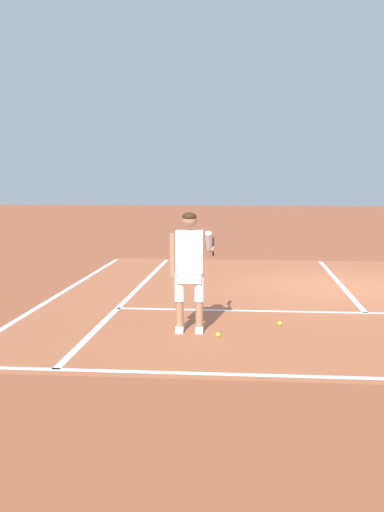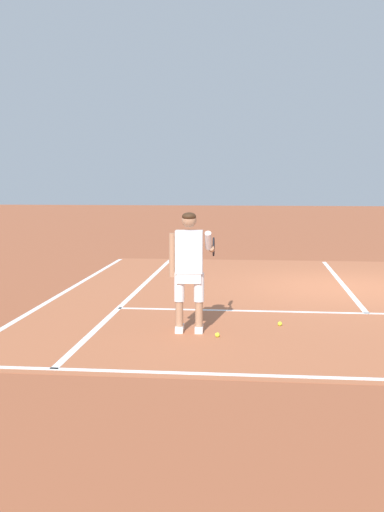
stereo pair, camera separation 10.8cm
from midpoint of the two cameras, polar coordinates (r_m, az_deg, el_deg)
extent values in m
plane|color=#9E5133|center=(12.97, 14.12, -2.79)|extent=(80.00, 80.00, 0.00)
cube|color=#B2603D|center=(11.96, 14.82, -3.62)|extent=(10.98, 10.22, 0.00)
cube|color=white|center=(10.52, 16.08, -5.09)|extent=(8.23, 0.10, 0.01)
cube|color=white|center=(13.63, 13.72, -2.29)|extent=(0.10, 6.40, 0.01)
cube|color=white|center=(12.02, -4.97, -3.34)|extent=(0.10, 9.82, 0.01)
cube|color=white|center=(12.35, -11.26, -3.17)|extent=(0.10, 9.82, 0.01)
cube|color=white|center=(8.93, -0.80, -6.69)|extent=(0.12, 0.28, 0.09)
cube|color=white|center=(8.91, 1.01, -6.72)|extent=(0.12, 0.28, 0.09)
cylinder|color=#A37556|center=(8.84, -0.82, -5.33)|extent=(0.11, 0.11, 0.36)
cylinder|color=silver|center=(8.77, -0.83, -2.87)|extent=(0.14, 0.14, 0.41)
cylinder|color=#A37556|center=(8.82, 1.00, -5.36)|extent=(0.11, 0.11, 0.36)
cylinder|color=silver|center=(8.75, 1.00, -2.89)|extent=(0.14, 0.14, 0.41)
cube|color=silver|center=(8.73, 0.09, -1.82)|extent=(0.35, 0.21, 0.20)
cube|color=white|center=(8.68, 0.09, 0.40)|extent=(0.39, 0.23, 0.60)
cylinder|color=#A37556|center=(8.71, -1.49, 0.08)|extent=(0.09, 0.09, 0.62)
cylinder|color=white|center=(8.74, 1.86, 1.43)|extent=(0.10, 0.27, 0.29)
cylinder|color=#A37556|center=(8.97, 2.15, 0.67)|extent=(0.09, 0.29, 0.14)
sphere|color=#A37556|center=(8.65, 0.09, 3.33)|extent=(0.21, 0.21, 0.21)
ellipsoid|color=#382314|center=(8.63, 0.08, 3.66)|extent=(0.21, 0.21, 0.12)
cylinder|color=#232326|center=(9.19, 2.28, 0.63)|extent=(0.04, 0.20, 0.03)
cylinder|color=black|center=(9.34, 2.30, 0.74)|extent=(0.03, 0.10, 0.02)
torus|color=black|center=(9.52, 2.33, 0.86)|extent=(0.04, 0.30, 0.30)
cylinder|color=silver|center=(9.52, 2.33, 0.86)|extent=(0.02, 0.25, 0.25)
sphere|color=#CCE02D|center=(9.37, 8.42, -6.19)|extent=(0.07, 0.07, 0.07)
sphere|color=#CCE02D|center=(8.63, 2.71, -7.27)|extent=(0.07, 0.07, 0.07)
camera|label=1|loc=(0.05, -89.66, 0.04)|focal=43.44mm
camera|label=2|loc=(0.05, 90.34, -0.04)|focal=43.44mm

